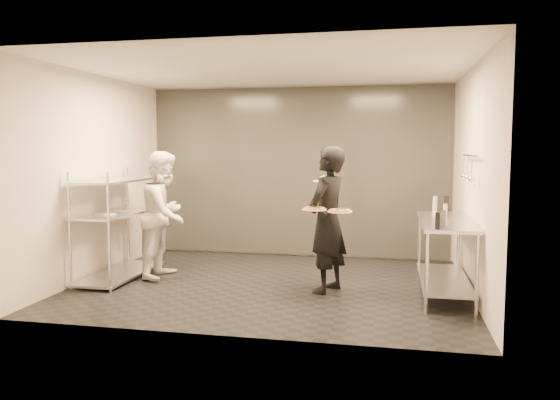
% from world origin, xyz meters
% --- Properties ---
extents(room_shell, '(5.00, 4.00, 2.80)m').
position_xyz_m(room_shell, '(0.00, 1.18, 1.40)').
color(room_shell, black).
rests_on(room_shell, ground).
extents(pass_rack, '(0.60, 1.60, 1.50)m').
position_xyz_m(pass_rack, '(-2.15, -0.00, 0.77)').
color(pass_rack, silver).
rests_on(pass_rack, ground).
extents(prep_counter, '(0.60, 1.80, 0.92)m').
position_xyz_m(prep_counter, '(2.18, 0.00, 0.63)').
color(prep_counter, silver).
rests_on(prep_counter, ground).
extents(utensil_rail, '(0.07, 1.20, 0.31)m').
position_xyz_m(utensil_rail, '(2.43, -0.00, 1.55)').
color(utensil_rail, silver).
rests_on(utensil_rail, room_shell).
extents(waiter, '(0.65, 0.77, 1.81)m').
position_xyz_m(waiter, '(0.76, -0.18, 0.90)').
color(waiter, black).
rests_on(waiter, ground).
extents(chef, '(0.68, 0.86, 1.74)m').
position_xyz_m(chef, '(-1.55, 0.17, 0.87)').
color(chef, white).
rests_on(chef, ground).
extents(pizza_plate_near, '(0.30, 0.30, 0.05)m').
position_xyz_m(pizza_plate_near, '(0.62, -0.41, 1.06)').
color(pizza_plate_near, white).
rests_on(pizza_plate_near, waiter).
extents(pizza_plate_far, '(0.29, 0.29, 0.05)m').
position_xyz_m(pizza_plate_far, '(0.93, -0.43, 1.05)').
color(pizza_plate_far, white).
rests_on(pizza_plate_far, waiter).
extents(salad_plate, '(0.30, 0.30, 0.07)m').
position_xyz_m(salad_plate, '(0.68, 0.12, 1.38)').
color(salad_plate, white).
rests_on(salad_plate, waiter).
extents(pos_monitor, '(0.13, 0.26, 0.18)m').
position_xyz_m(pos_monitor, '(2.06, -0.72, 1.01)').
color(pos_monitor, black).
rests_on(pos_monitor, prep_counter).
extents(bottle_green, '(0.06, 0.06, 0.22)m').
position_xyz_m(bottle_green, '(2.11, 0.80, 1.03)').
color(bottle_green, gray).
rests_on(bottle_green, prep_counter).
extents(bottle_clear, '(0.05, 0.05, 0.18)m').
position_xyz_m(bottle_clear, '(2.19, 0.20, 1.01)').
color(bottle_clear, gray).
rests_on(bottle_clear, prep_counter).
extents(bottle_dark, '(0.07, 0.07, 0.23)m').
position_xyz_m(bottle_dark, '(2.26, 0.80, 1.03)').
color(bottle_dark, black).
rests_on(bottle_dark, prep_counter).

